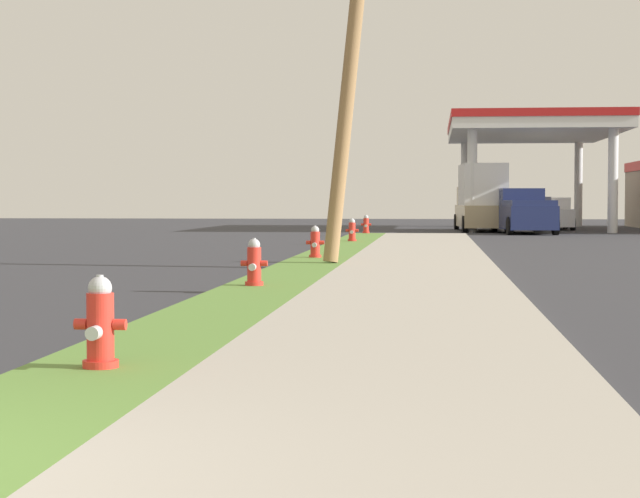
{
  "coord_description": "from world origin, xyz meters",
  "views": [
    {
      "loc": [
        3.32,
        -4.67,
        1.47
      ],
      "look_at": [
        1.36,
        14.29,
        0.61
      ],
      "focal_mm": 61.86,
      "sensor_mm": 36.0,
      "label": 1
    }
  ],
  "objects_px": {
    "truck_navy_on_apron": "(523,212)",
    "fire_hydrant_fifth": "(366,225)",
    "fire_hydrant_second": "(254,265)",
    "fire_hydrant_nearest": "(100,327)",
    "fire_hydrant_fourth": "(352,231)",
    "truck_tan_at_forecourt": "(481,199)",
    "fire_hydrant_third": "(315,243)",
    "car_white_by_near_pump": "(552,215)",
    "utility_pole_midground": "(353,42)"
  },
  "relations": [
    {
      "from": "fire_hydrant_nearest",
      "to": "fire_hydrant_fifth",
      "type": "relative_size",
      "value": 1.0
    },
    {
      "from": "fire_hydrant_fourth",
      "to": "truck_navy_on_apron",
      "type": "height_order",
      "value": "truck_navy_on_apron"
    },
    {
      "from": "fire_hydrant_third",
      "to": "utility_pole_midground",
      "type": "relative_size",
      "value": 0.08
    },
    {
      "from": "utility_pole_midground",
      "to": "fire_hydrant_nearest",
      "type": "bearing_deg",
      "value": -93.4
    },
    {
      "from": "fire_hydrant_second",
      "to": "fire_hydrant_third",
      "type": "bearing_deg",
      "value": 89.66
    },
    {
      "from": "fire_hydrant_nearest",
      "to": "fire_hydrant_third",
      "type": "bearing_deg",
      "value": 90.34
    },
    {
      "from": "truck_tan_at_forecourt",
      "to": "truck_navy_on_apron",
      "type": "bearing_deg",
      "value": -63.54
    },
    {
      "from": "fire_hydrant_fifth",
      "to": "truck_navy_on_apron",
      "type": "height_order",
      "value": "truck_navy_on_apron"
    },
    {
      "from": "fire_hydrant_fourth",
      "to": "fire_hydrant_fifth",
      "type": "height_order",
      "value": "same"
    },
    {
      "from": "utility_pole_midground",
      "to": "fire_hydrant_second",
      "type": "bearing_deg",
      "value": -98.9
    },
    {
      "from": "fire_hydrant_second",
      "to": "fire_hydrant_third",
      "type": "distance_m",
      "value": 8.49
    },
    {
      "from": "fire_hydrant_nearest",
      "to": "fire_hydrant_fourth",
      "type": "bearing_deg",
      "value": 89.99
    },
    {
      "from": "fire_hydrant_second",
      "to": "car_white_by_near_pump",
      "type": "height_order",
      "value": "car_white_by_near_pump"
    },
    {
      "from": "fire_hydrant_fourth",
      "to": "fire_hydrant_fifth",
      "type": "relative_size",
      "value": 1.0
    },
    {
      "from": "fire_hydrant_fifth",
      "to": "fire_hydrant_nearest",
      "type": "bearing_deg",
      "value": -89.89
    },
    {
      "from": "fire_hydrant_fifth",
      "to": "car_white_by_near_pump",
      "type": "height_order",
      "value": "car_white_by_near_pump"
    },
    {
      "from": "fire_hydrant_second",
      "to": "car_white_by_near_pump",
      "type": "distance_m",
      "value": 39.26
    },
    {
      "from": "truck_tan_at_forecourt",
      "to": "truck_navy_on_apron",
      "type": "relative_size",
      "value": 1.17
    },
    {
      "from": "fire_hydrant_fifth",
      "to": "truck_tan_at_forecourt",
      "type": "xyz_separation_m",
      "value": [
        4.93,
        7.53,
        1.04
      ]
    },
    {
      "from": "car_white_by_near_pump",
      "to": "utility_pole_midground",
      "type": "bearing_deg",
      "value": -103.46
    },
    {
      "from": "car_white_by_near_pump",
      "to": "fire_hydrant_second",
      "type": "bearing_deg",
      "value": -102.67
    },
    {
      "from": "fire_hydrant_second",
      "to": "truck_tan_at_forecourt",
      "type": "height_order",
      "value": "truck_tan_at_forecourt"
    },
    {
      "from": "fire_hydrant_second",
      "to": "fire_hydrant_fifth",
      "type": "height_order",
      "value": "same"
    },
    {
      "from": "fire_hydrant_third",
      "to": "truck_navy_on_apron",
      "type": "bearing_deg",
      "value": 73.95
    },
    {
      "from": "fire_hydrant_nearest",
      "to": "fire_hydrant_fifth",
      "type": "height_order",
      "value": "same"
    },
    {
      "from": "fire_hydrant_second",
      "to": "fire_hydrant_third",
      "type": "height_order",
      "value": "same"
    },
    {
      "from": "truck_navy_on_apron",
      "to": "fire_hydrant_fifth",
      "type": "bearing_deg",
      "value": -147.8
    },
    {
      "from": "fire_hydrant_third",
      "to": "fire_hydrant_fourth",
      "type": "xyz_separation_m",
      "value": [
        0.11,
        10.27,
        0.0
      ]
    },
    {
      "from": "fire_hydrant_fifth",
      "to": "car_white_by_near_pump",
      "type": "distance_m",
      "value": 13.83
    },
    {
      "from": "fire_hydrant_nearest",
      "to": "fire_hydrant_fifth",
      "type": "xyz_separation_m",
      "value": [
        -0.07,
        35.93,
        0.0
      ]
    },
    {
      "from": "fire_hydrant_third",
      "to": "car_white_by_near_pump",
      "type": "relative_size",
      "value": 0.16
    },
    {
      "from": "car_white_by_near_pump",
      "to": "fire_hydrant_third",
      "type": "bearing_deg",
      "value": -106.02
    },
    {
      "from": "truck_navy_on_apron",
      "to": "fire_hydrant_third",
      "type": "bearing_deg",
      "value": -106.05
    },
    {
      "from": "fire_hydrant_second",
      "to": "fire_hydrant_fifth",
      "type": "distance_m",
      "value": 27.41
    },
    {
      "from": "utility_pole_midground",
      "to": "truck_navy_on_apron",
      "type": "distance_m",
      "value": 25.75
    },
    {
      "from": "fire_hydrant_fourth",
      "to": "fire_hydrant_third",
      "type": "bearing_deg",
      "value": -90.59
    },
    {
      "from": "fire_hydrant_fourth",
      "to": "truck_tan_at_forecourt",
      "type": "height_order",
      "value": "truck_tan_at_forecourt"
    },
    {
      "from": "fire_hydrant_fifth",
      "to": "truck_tan_at_forecourt",
      "type": "height_order",
      "value": "truck_tan_at_forecourt"
    },
    {
      "from": "car_white_by_near_pump",
      "to": "truck_tan_at_forecourt",
      "type": "bearing_deg",
      "value": -136.95
    },
    {
      "from": "truck_tan_at_forecourt",
      "to": "truck_navy_on_apron",
      "type": "xyz_separation_m",
      "value": [
        1.68,
        -3.37,
        -0.57
      ]
    },
    {
      "from": "fire_hydrant_second",
      "to": "fire_hydrant_fifth",
      "type": "xyz_separation_m",
      "value": [
        0.08,
        27.41,
        0.0
      ]
    },
    {
      "from": "car_white_by_near_pump",
      "to": "truck_navy_on_apron",
      "type": "distance_m",
      "value": 7.0
    },
    {
      "from": "truck_tan_at_forecourt",
      "to": "fire_hydrant_nearest",
      "type": "bearing_deg",
      "value": -96.39
    },
    {
      "from": "utility_pole_midground",
      "to": "truck_tan_at_forecourt",
      "type": "bearing_deg",
      "value": 82.01
    },
    {
      "from": "fire_hydrant_fourth",
      "to": "truck_navy_on_apron",
      "type": "bearing_deg",
      "value": 62.98
    },
    {
      "from": "utility_pole_midground",
      "to": "truck_tan_at_forecourt",
      "type": "xyz_separation_m",
      "value": [
        3.96,
        28.18,
        -3.39
      ]
    },
    {
      "from": "fire_hydrant_second",
      "to": "truck_navy_on_apron",
      "type": "distance_m",
      "value": 32.28
    },
    {
      "from": "fire_hydrant_second",
      "to": "fire_hydrant_nearest",
      "type": "bearing_deg",
      "value": -88.99
    },
    {
      "from": "car_white_by_near_pump",
      "to": "fire_hydrant_nearest",
      "type": "bearing_deg",
      "value": -100.24
    },
    {
      "from": "utility_pole_midground",
      "to": "fire_hydrant_fourth",
      "type": "bearing_deg",
      "value": 94.3
    }
  ]
}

